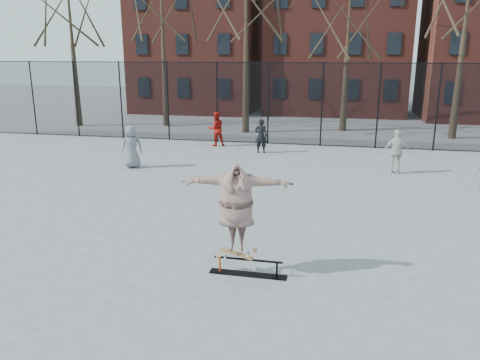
% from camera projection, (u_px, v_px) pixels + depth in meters
% --- Properties ---
extents(ground, '(100.00, 100.00, 0.00)m').
position_uv_depth(ground, '(239.00, 249.00, 10.86)').
color(ground, slate).
extents(skate_rail, '(1.60, 0.25, 0.35)m').
position_uv_depth(skate_rail, '(248.00, 268.00, 9.55)').
color(skate_rail, black).
rests_on(skate_rail, ground).
extents(skateboard, '(0.75, 0.18, 0.09)m').
position_uv_depth(skateboard, '(237.00, 256.00, 9.53)').
color(skateboard, olive).
rests_on(skateboard, skate_rail).
extents(skater, '(2.28, 0.91, 1.80)m').
position_uv_depth(skater, '(237.00, 212.00, 9.28)').
color(skater, '#5D3E9C').
rests_on(skater, skateboard).
extents(bystander_grey, '(0.98, 0.89, 1.68)m').
position_uv_depth(bystander_grey, '(132.00, 147.00, 18.36)').
color(bystander_grey, slate).
rests_on(bystander_grey, ground).
extents(bystander_black, '(0.58, 0.40, 1.55)m').
position_uv_depth(bystander_black, '(261.00, 136.00, 21.14)').
color(bystander_black, black).
rests_on(bystander_black, ground).
extents(bystander_red, '(1.02, 0.96, 1.67)m').
position_uv_depth(bystander_red, '(216.00, 129.00, 22.73)').
color(bystander_red, '#A0150E').
rests_on(bystander_red, ground).
extents(bystander_white, '(1.00, 0.48, 1.66)m').
position_uv_depth(bystander_white, '(397.00, 152.00, 17.48)').
color(bystander_white, beige).
rests_on(bystander_white, ground).
extents(fence, '(34.03, 0.07, 4.00)m').
position_uv_depth(fence, '(297.00, 103.00, 22.58)').
color(fence, black).
rests_on(fence, ground).
extents(rowhouses, '(29.00, 7.00, 13.00)m').
position_uv_depth(rowhouses, '(326.00, 29.00, 33.64)').
color(rowhouses, maroon).
rests_on(rowhouses, ground).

